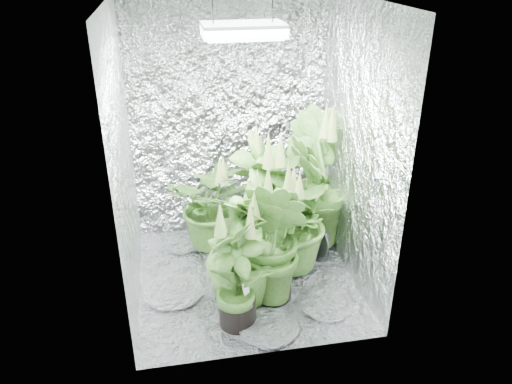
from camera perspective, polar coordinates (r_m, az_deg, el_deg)
The scene contains 13 objects.
ground at distance 3.88m, azimuth -1.17°, elevation -9.75°, with size 1.60×1.60×0.00m, color silver.
walls at distance 3.39m, azimuth -1.32°, elevation 4.04°, with size 1.62×1.62×2.00m.
ceiling at distance 3.15m, azimuth -1.52°, elevation 21.11°, with size 1.60×1.60×0.01m, color silver.
grow_lamp at distance 3.17m, azimuth -1.48°, elevation 17.98°, with size 0.50×0.30×0.22m.
plant_a at distance 4.07m, azimuth -4.87°, elevation -1.51°, with size 0.89×0.89×0.83m.
plant_b at distance 3.92m, azimuth 0.67°, elevation -0.81°, with size 0.69×0.69×1.09m.
plant_c at distance 4.08m, azimuth 6.68°, elevation 1.17°, with size 0.80×0.80×1.22m.
plant_d at distance 3.40m, azimuth -1.84°, elevation -6.74°, with size 0.67×0.67×0.94m.
plant_e at distance 3.75m, azimuth 3.79°, elevation -3.48°, with size 0.89×0.89×0.90m.
plant_f at distance 3.23m, azimuth -2.20°, elevation -9.23°, with size 0.59×0.59×0.90m.
plant_g at distance 3.43m, azimuth 2.01°, elevation -5.52°, with size 0.71×0.71×1.03m.
circulation_fan at distance 4.05m, azimuth 7.19°, elevation -5.97°, with size 0.18×0.27×0.33m.
plant_label at distance 3.28m, azimuth -1.18°, elevation -10.95°, with size 0.05×0.01×0.08m, color white.
Camera 1 is at (-0.50, -3.10, 2.29)m, focal length 35.00 mm.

